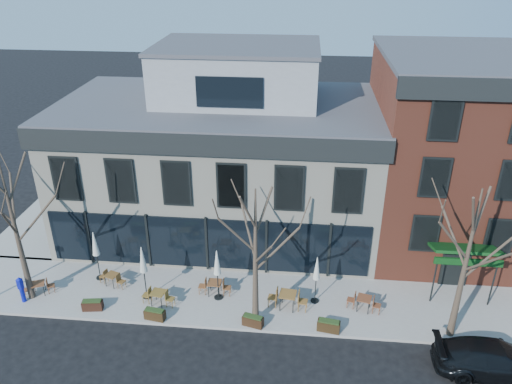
# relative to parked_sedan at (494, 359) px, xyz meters

# --- Properties ---
(ground) EXTENTS (120.00, 120.00, 0.00)m
(ground) POSITION_rel_parked_sedan_xyz_m (-13.22, 5.88, -0.71)
(ground) COLOR black
(ground) RESTS_ON ground
(sidewalk_front) EXTENTS (33.50, 4.70, 0.15)m
(sidewalk_front) POSITION_rel_parked_sedan_xyz_m (-9.97, 3.73, -0.64)
(sidewalk_front) COLOR gray
(sidewalk_front) RESTS_ON ground
(sidewalk_side) EXTENTS (4.50, 12.00, 0.15)m
(sidewalk_side) POSITION_rel_parked_sedan_xyz_m (-24.47, 11.88, -0.64)
(sidewalk_side) COLOR gray
(sidewalk_side) RESTS_ON ground
(corner_building) EXTENTS (18.39, 10.39, 11.10)m
(corner_building) POSITION_rel_parked_sedan_xyz_m (-13.15, 10.95, 4.01)
(corner_building) COLOR beige
(corner_building) RESTS_ON ground
(red_brick_building) EXTENTS (8.20, 11.78, 11.18)m
(red_brick_building) POSITION_rel_parked_sedan_xyz_m (-0.22, 10.86, 4.92)
(red_brick_building) COLOR brown
(red_brick_building) RESTS_ON ground
(tree_corner) EXTENTS (3.93, 3.98, 7.92)m
(tree_corner) POSITION_rel_parked_sedan_xyz_m (-21.71, 2.68, 3.53)
(tree_corner) COLOR #382B21
(tree_corner) RESTS_ON sidewalk_front
(tree_mid) EXTENTS (3.50, 3.55, 7.04)m
(tree_mid) POSITION_rel_parked_sedan_xyz_m (-10.21, 1.98, 3.08)
(tree_mid) COLOR #382B21
(tree_mid) RESTS_ON sidewalk_front
(tree_right) EXTENTS (3.72, 3.77, 7.48)m
(tree_right) POSITION_rel_parked_sedan_xyz_m (-1.21, 1.98, 3.31)
(tree_right) COLOR #382B21
(tree_right) RESTS_ON sidewalk_front
(parked_sedan) EXTENTS (4.93, 2.04, 1.43)m
(parked_sedan) POSITION_rel_parked_sedan_xyz_m (0.00, 0.00, 0.00)
(parked_sedan) COLOR black
(parked_sedan) RESTS_ON ground
(call_box) EXTENTS (0.29, 0.29, 1.47)m
(call_box) POSITION_rel_parked_sedan_xyz_m (-21.95, 2.31, 0.21)
(call_box) COLOR #0D16AA
(call_box) RESTS_ON sidewalk_front
(cafe_set_0) EXTENTS (1.57, 0.96, 0.82)m
(cafe_set_0) POSITION_rel_parked_sedan_xyz_m (-21.44, 2.96, -0.14)
(cafe_set_0) COLOR brown
(cafe_set_0) RESTS_ON sidewalk_front
(cafe_set_1) EXTENTS (1.58, 0.88, 0.81)m
(cafe_set_1) POSITION_rel_parked_sedan_xyz_m (-17.97, 4.04, -0.14)
(cafe_set_1) COLOR brown
(cafe_set_1) RESTS_ON sidewalk_front
(cafe_set_2) EXTENTS (1.72, 0.77, 0.89)m
(cafe_set_2) POSITION_rel_parked_sedan_xyz_m (-15.14, 2.78, -0.11)
(cafe_set_2) COLOR brown
(cafe_set_2) RESTS_ON sidewalk_front
(cafe_set_3) EXTENTS (1.69, 0.69, 0.89)m
(cafe_set_3) POSITION_rel_parked_sedan_xyz_m (-12.50, 3.84, -0.10)
(cafe_set_3) COLOR brown
(cafe_set_3) RESTS_ON sidewalk_front
(cafe_set_4) EXTENTS (2.04, 0.89, 1.05)m
(cafe_set_4) POSITION_rel_parked_sedan_xyz_m (-8.75, 3.11, -0.02)
(cafe_set_4) COLOR brown
(cafe_set_4) RESTS_ON sidewalk_front
(cafe_set_5) EXTENTS (1.72, 0.83, 0.88)m
(cafe_set_5) POSITION_rel_parked_sedan_xyz_m (-5.04, 3.33, -0.11)
(cafe_set_5) COLOR brown
(cafe_set_5) RESTS_ON sidewalk_front
(umbrella_0) EXTENTS (0.46, 0.46, 2.87)m
(umbrella_0) POSITION_rel_parked_sedan_xyz_m (-18.86, 4.56, 1.46)
(umbrella_0) COLOR black
(umbrella_0) RESTS_ON sidewalk_front
(umbrella_1) EXTENTS (0.48, 0.48, 2.97)m
(umbrella_1) POSITION_rel_parked_sedan_xyz_m (-15.92, 3.28, 1.54)
(umbrella_1) COLOR black
(umbrella_1) RESTS_ON sidewalk_front
(umbrella_2) EXTENTS (0.46, 0.46, 2.85)m
(umbrella_2) POSITION_rel_parked_sedan_xyz_m (-12.27, 3.54, 1.45)
(umbrella_2) COLOR black
(umbrella_2) RESTS_ON sidewalk_front
(umbrella_3) EXTENTS (0.42, 0.42, 2.64)m
(umbrella_3) POSITION_rel_parked_sedan_xyz_m (-7.40, 3.75, 1.30)
(umbrella_3) COLOR black
(umbrella_3) RESTS_ON sidewalk_front
(planter_0) EXTENTS (1.02, 0.52, 0.55)m
(planter_0) POSITION_rel_parked_sedan_xyz_m (-18.26, 2.06, -0.29)
(planter_0) COLOR black
(planter_0) RESTS_ON sidewalk_front
(planter_1) EXTENTS (1.04, 0.55, 0.55)m
(planter_1) POSITION_rel_parked_sedan_xyz_m (-15.03, 1.68, -0.29)
(planter_1) COLOR #2F200F
(planter_1) RESTS_ON sidewalk_front
(planter_2) EXTENTS (1.05, 0.63, 0.55)m
(planter_2) POSITION_rel_parked_sedan_xyz_m (-10.32, 1.69, -0.29)
(planter_2) COLOR black
(planter_2) RESTS_ON sidewalk_front
(planter_3) EXTENTS (1.10, 0.59, 0.58)m
(planter_3) POSITION_rel_parked_sedan_xyz_m (-6.79, 1.68, -0.27)
(planter_3) COLOR black
(planter_3) RESTS_ON sidewalk_front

